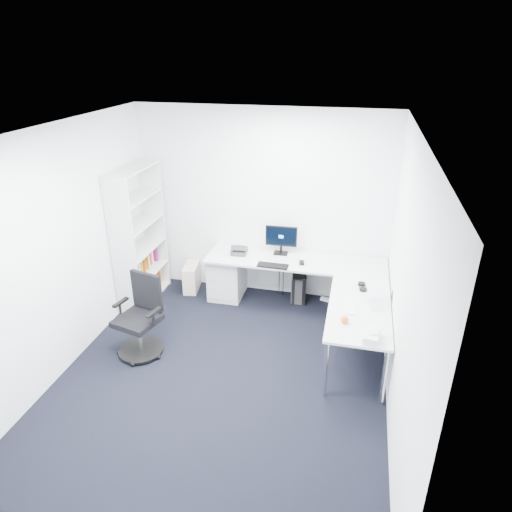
% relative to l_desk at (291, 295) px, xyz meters
% --- Properties ---
extents(ground, '(4.20, 4.20, 0.00)m').
position_rel_l_desk_xyz_m(ground, '(-0.55, -1.40, -0.36)').
color(ground, black).
extents(ceiling, '(4.20, 4.20, 0.00)m').
position_rel_l_desk_xyz_m(ceiling, '(-0.55, -1.40, 2.34)').
color(ceiling, white).
extents(wall_back, '(3.60, 0.02, 2.70)m').
position_rel_l_desk_xyz_m(wall_back, '(-0.55, 0.70, 0.99)').
color(wall_back, white).
rests_on(wall_back, ground).
extents(wall_front, '(3.60, 0.02, 2.70)m').
position_rel_l_desk_xyz_m(wall_front, '(-0.55, -3.50, 0.99)').
color(wall_front, white).
rests_on(wall_front, ground).
extents(wall_left, '(0.02, 4.20, 2.70)m').
position_rel_l_desk_xyz_m(wall_left, '(-2.35, -1.40, 0.99)').
color(wall_left, white).
rests_on(wall_left, ground).
extents(wall_right, '(0.02, 4.20, 2.70)m').
position_rel_l_desk_xyz_m(wall_right, '(1.25, -1.40, 0.99)').
color(wall_right, white).
rests_on(wall_right, ground).
extents(l_desk, '(2.47, 1.39, 0.72)m').
position_rel_l_desk_xyz_m(l_desk, '(0.00, 0.00, 0.00)').
color(l_desk, silver).
rests_on(l_desk, ground).
extents(drawer_pedestal, '(0.47, 0.58, 0.71)m').
position_rel_l_desk_xyz_m(drawer_pedestal, '(-1.01, 0.42, -0.00)').
color(drawer_pedestal, silver).
rests_on(drawer_pedestal, ground).
extents(bookshelf, '(0.38, 0.98, 1.96)m').
position_rel_l_desk_xyz_m(bookshelf, '(-2.17, 0.05, 0.62)').
color(bookshelf, silver).
rests_on(bookshelf, ground).
extents(task_chair, '(0.67, 0.67, 0.99)m').
position_rel_l_desk_xyz_m(task_chair, '(-1.64, -1.19, 0.13)').
color(task_chair, black).
rests_on(task_chair, ground).
extents(black_pc_tower, '(0.26, 0.47, 0.43)m').
position_rel_l_desk_xyz_m(black_pc_tower, '(0.03, 0.55, -0.14)').
color(black_pc_tower, black).
rests_on(black_pc_tower, ground).
extents(beige_pc_tower, '(0.25, 0.45, 0.41)m').
position_rel_l_desk_xyz_m(beige_pc_tower, '(-1.59, 0.46, -0.16)').
color(beige_pc_tower, beige).
rests_on(beige_pc_tower, ground).
extents(power_strip, '(0.37, 0.15, 0.04)m').
position_rel_l_desk_xyz_m(power_strip, '(0.54, 0.54, -0.34)').
color(power_strip, silver).
rests_on(power_strip, ground).
extents(monitor, '(0.45, 0.16, 0.42)m').
position_rel_l_desk_xyz_m(monitor, '(-0.24, 0.49, 0.57)').
color(monitor, black).
rests_on(monitor, l_desk).
extents(black_keyboard, '(0.42, 0.15, 0.02)m').
position_rel_l_desk_xyz_m(black_keyboard, '(-0.27, 0.07, 0.37)').
color(black_keyboard, black).
rests_on(black_keyboard, l_desk).
extents(mouse, '(0.08, 0.11, 0.03)m').
position_rel_l_desk_xyz_m(mouse, '(0.10, 0.23, 0.38)').
color(mouse, black).
rests_on(mouse, l_desk).
extents(desk_phone, '(0.22, 0.22, 0.15)m').
position_rel_l_desk_xyz_m(desk_phone, '(-0.81, 0.35, 0.43)').
color(desk_phone, '#2E2D30').
rests_on(desk_phone, l_desk).
extents(laptop, '(0.36, 0.36, 0.22)m').
position_rel_l_desk_xyz_m(laptop, '(1.09, -0.64, 0.47)').
color(laptop, silver).
rests_on(laptop, l_desk).
extents(white_keyboard, '(0.17, 0.42, 0.01)m').
position_rel_l_desk_xyz_m(white_keyboard, '(0.77, -0.73, 0.37)').
color(white_keyboard, silver).
rests_on(white_keyboard, l_desk).
extents(headphones, '(0.16, 0.23, 0.05)m').
position_rel_l_desk_xyz_m(headphones, '(0.91, -0.27, 0.39)').
color(headphones, black).
rests_on(headphones, l_desk).
extents(orange_fruit, '(0.08, 0.08, 0.08)m').
position_rel_l_desk_xyz_m(orange_fruit, '(0.74, -1.10, 0.40)').
color(orange_fruit, '#E65914').
rests_on(orange_fruit, l_desk).
extents(tissue_box, '(0.18, 0.27, 0.09)m').
position_rel_l_desk_xyz_m(tissue_box, '(1.02, -1.35, 0.41)').
color(tissue_box, silver).
rests_on(tissue_box, l_desk).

